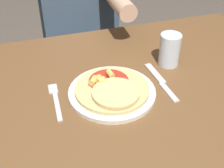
# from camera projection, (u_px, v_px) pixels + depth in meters

# --- Properties ---
(dining_table) EXTENTS (1.24, 0.94, 0.76)m
(dining_table) POSITION_uv_depth(u_px,v_px,m) (126.00, 125.00, 1.00)
(dining_table) COLOR brown
(dining_table) RESTS_ON ground_plane
(plate) EXTENTS (0.27, 0.27, 0.01)m
(plate) POSITION_uv_depth(u_px,v_px,m) (112.00, 92.00, 0.97)
(plate) COLOR silver
(plate) RESTS_ON dining_table
(pizza) EXTENTS (0.23, 0.23, 0.04)m
(pizza) POSITION_uv_depth(u_px,v_px,m) (112.00, 89.00, 0.95)
(pizza) COLOR #DBBC7A
(pizza) RESTS_ON plate
(fork) EXTENTS (0.03, 0.18, 0.00)m
(fork) POSITION_uv_depth(u_px,v_px,m) (56.00, 99.00, 0.95)
(fork) COLOR silver
(fork) RESTS_ON dining_table
(knife) EXTENTS (0.03, 0.22, 0.00)m
(knife) POSITION_uv_depth(u_px,v_px,m) (162.00, 82.00, 1.01)
(knife) COLOR silver
(knife) RESTS_ON dining_table
(drinking_glass) EXTENTS (0.07, 0.07, 0.11)m
(drinking_glass) POSITION_uv_depth(u_px,v_px,m) (170.00, 50.00, 1.07)
(drinking_glass) COLOR silver
(drinking_glass) RESTS_ON dining_table
(person_diner) EXTENTS (0.35, 0.52, 1.21)m
(person_diner) POSITION_uv_depth(u_px,v_px,m) (80.00, 18.00, 1.51)
(person_diner) COLOR #2D2D38
(person_diner) RESTS_ON ground_plane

